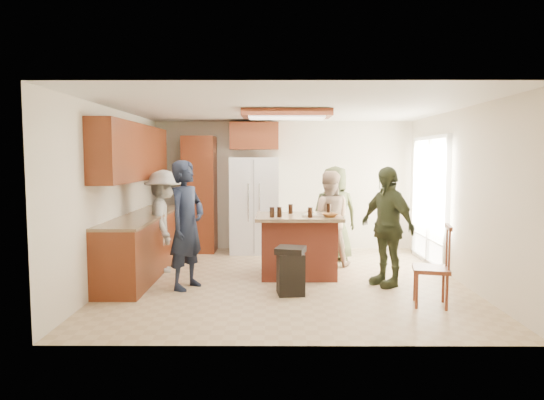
{
  "coord_description": "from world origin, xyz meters",
  "views": [
    {
      "loc": [
        -0.18,
        -6.99,
        1.8
      ],
      "look_at": [
        -0.21,
        0.39,
        1.15
      ],
      "focal_mm": 32.0,
      "sensor_mm": 36.0,
      "label": 1
    }
  ],
  "objects_px": {
    "refrigerator": "(255,205)",
    "trash_bin": "(291,270)",
    "kitchen_island": "(298,245)",
    "spindle_chair": "(433,269)",
    "person_side_right": "(387,226)",
    "person_behind_right": "(335,213)",
    "person_counter": "(164,221)",
    "person_front_left": "(187,225)",
    "person_behind_left": "(328,218)"
  },
  "relations": [
    {
      "from": "refrigerator",
      "to": "person_counter",
      "type": "bearing_deg",
      "value": -131.05
    },
    {
      "from": "person_counter",
      "to": "refrigerator",
      "type": "relative_size",
      "value": 0.89
    },
    {
      "from": "person_behind_left",
      "to": "person_behind_right",
      "type": "xyz_separation_m",
      "value": [
        0.15,
        0.39,
        0.04
      ]
    },
    {
      "from": "person_front_left",
      "to": "spindle_chair",
      "type": "distance_m",
      "value": 3.24
    },
    {
      "from": "kitchen_island",
      "to": "spindle_chair",
      "type": "height_order",
      "value": "spindle_chair"
    },
    {
      "from": "person_front_left",
      "to": "person_behind_left",
      "type": "xyz_separation_m",
      "value": [
        2.1,
        1.43,
        -0.09
      ]
    },
    {
      "from": "person_behind_left",
      "to": "trash_bin",
      "type": "height_order",
      "value": "person_behind_left"
    },
    {
      "from": "person_front_left",
      "to": "trash_bin",
      "type": "distance_m",
      "value": 1.55
    },
    {
      "from": "person_front_left",
      "to": "person_side_right",
      "type": "xyz_separation_m",
      "value": [
        2.77,
        0.17,
        -0.04
      ]
    },
    {
      "from": "person_behind_right",
      "to": "spindle_chair",
      "type": "height_order",
      "value": "person_behind_right"
    },
    {
      "from": "person_front_left",
      "to": "kitchen_island",
      "type": "xyz_separation_m",
      "value": [
        1.56,
        0.72,
        -0.41
      ]
    },
    {
      "from": "person_behind_left",
      "to": "kitchen_island",
      "type": "relative_size",
      "value": 1.23
    },
    {
      "from": "kitchen_island",
      "to": "trash_bin",
      "type": "relative_size",
      "value": 2.03
    },
    {
      "from": "person_front_left",
      "to": "refrigerator",
      "type": "bearing_deg",
      "value": 8.49
    },
    {
      "from": "person_side_right",
      "to": "kitchen_island",
      "type": "distance_m",
      "value": 1.38
    },
    {
      "from": "person_front_left",
      "to": "refrigerator",
      "type": "distance_m",
      "value": 2.68
    },
    {
      "from": "person_behind_left",
      "to": "person_behind_right",
      "type": "distance_m",
      "value": 0.42
    },
    {
      "from": "trash_bin",
      "to": "person_front_left",
      "type": "bearing_deg",
      "value": 167.98
    },
    {
      "from": "person_behind_right",
      "to": "refrigerator",
      "type": "xyz_separation_m",
      "value": [
        -1.42,
        0.73,
        0.07
      ]
    },
    {
      "from": "person_front_left",
      "to": "person_counter",
      "type": "relative_size",
      "value": 1.1
    },
    {
      "from": "person_front_left",
      "to": "refrigerator",
      "type": "height_order",
      "value": "refrigerator"
    },
    {
      "from": "person_side_right",
      "to": "person_counter",
      "type": "bearing_deg",
      "value": -134.18
    },
    {
      "from": "person_side_right",
      "to": "refrigerator",
      "type": "xyz_separation_m",
      "value": [
        -1.95,
        2.38,
        0.06
      ]
    },
    {
      "from": "person_front_left",
      "to": "person_side_right",
      "type": "bearing_deg",
      "value": -60.03
    },
    {
      "from": "person_front_left",
      "to": "person_side_right",
      "type": "relative_size",
      "value": 1.05
    },
    {
      "from": "refrigerator",
      "to": "person_behind_right",
      "type": "bearing_deg",
      "value": -27.23
    },
    {
      "from": "refrigerator",
      "to": "kitchen_island",
      "type": "height_order",
      "value": "refrigerator"
    },
    {
      "from": "person_behind_right",
      "to": "person_counter",
      "type": "bearing_deg",
      "value": 4.84
    },
    {
      "from": "person_behind_right",
      "to": "trash_bin",
      "type": "distance_m",
      "value": 2.34
    },
    {
      "from": "person_behind_right",
      "to": "kitchen_island",
      "type": "distance_m",
      "value": 1.34
    },
    {
      "from": "kitchen_island",
      "to": "person_front_left",
      "type": "bearing_deg",
      "value": -155.26
    },
    {
      "from": "person_behind_right",
      "to": "person_side_right",
      "type": "bearing_deg",
      "value": 95.82
    },
    {
      "from": "person_side_right",
      "to": "person_front_left",
      "type": "bearing_deg",
      "value": -116.73
    },
    {
      "from": "person_behind_left",
      "to": "kitchen_island",
      "type": "xyz_separation_m",
      "value": [
        -0.53,
        -0.71,
        -0.32
      ]
    },
    {
      "from": "person_behind_left",
      "to": "refrigerator",
      "type": "height_order",
      "value": "refrigerator"
    },
    {
      "from": "person_side_right",
      "to": "person_counter",
      "type": "height_order",
      "value": "person_side_right"
    },
    {
      "from": "person_behind_right",
      "to": "trash_bin",
      "type": "relative_size",
      "value": 2.63
    },
    {
      "from": "refrigerator",
      "to": "trash_bin",
      "type": "distance_m",
      "value": 2.97
    },
    {
      "from": "person_behind_right",
      "to": "person_side_right",
      "type": "distance_m",
      "value": 1.73
    },
    {
      "from": "spindle_chair",
      "to": "kitchen_island",
      "type": "bearing_deg",
      "value": 135.68
    },
    {
      "from": "person_counter",
      "to": "trash_bin",
      "type": "distance_m",
      "value": 2.38
    },
    {
      "from": "person_counter",
      "to": "refrigerator",
      "type": "height_order",
      "value": "refrigerator"
    },
    {
      "from": "person_behind_right",
      "to": "person_front_left",
      "type": "bearing_deg",
      "value": 27.2
    },
    {
      "from": "person_counter",
      "to": "person_behind_left",
      "type": "bearing_deg",
      "value": -93.85
    },
    {
      "from": "person_side_right",
      "to": "refrigerator",
      "type": "bearing_deg",
      "value": -171.0
    },
    {
      "from": "trash_bin",
      "to": "spindle_chair",
      "type": "relative_size",
      "value": 0.63
    },
    {
      "from": "person_side_right",
      "to": "kitchen_island",
      "type": "bearing_deg",
      "value": -144.74
    },
    {
      "from": "refrigerator",
      "to": "kitchen_island",
      "type": "bearing_deg",
      "value": -68.12
    },
    {
      "from": "person_behind_right",
      "to": "trash_bin",
      "type": "height_order",
      "value": "person_behind_right"
    },
    {
      "from": "refrigerator",
      "to": "trash_bin",
      "type": "bearing_deg",
      "value": -78.41
    }
  ]
}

